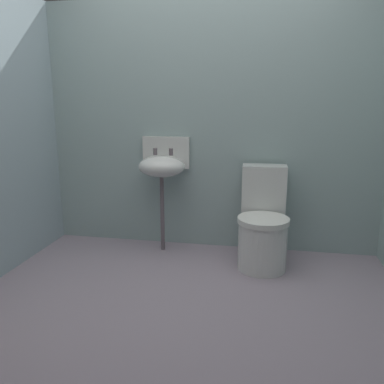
# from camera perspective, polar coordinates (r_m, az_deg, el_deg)

# --- Properties ---
(ground_plane) EXTENTS (3.30, 2.68, 0.08)m
(ground_plane) POSITION_cam_1_polar(r_m,az_deg,el_deg) (2.70, -1.17, -16.90)
(ground_plane) COLOR gray
(wall_back) EXTENTS (3.30, 0.10, 2.13)m
(wall_back) POSITION_cam_1_polar(r_m,az_deg,el_deg) (3.51, 2.77, 9.22)
(wall_back) COLOR #8FA7A5
(wall_back) RESTS_ON ground
(toilet_near_wall) EXTENTS (0.41, 0.60, 0.78)m
(toilet_near_wall) POSITION_cam_1_polar(r_m,az_deg,el_deg) (3.22, 10.15, -4.88)
(toilet_near_wall) COLOR silver
(toilet_near_wall) RESTS_ON ground
(sink) EXTENTS (0.42, 0.35, 0.99)m
(sink) POSITION_cam_1_polar(r_m,az_deg,el_deg) (3.42, -4.29, 3.82)
(sink) COLOR #61585E
(sink) RESTS_ON ground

